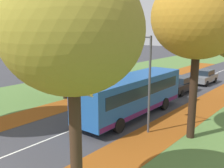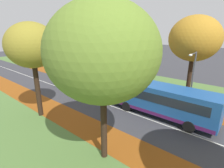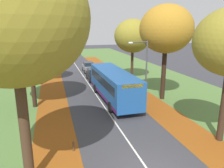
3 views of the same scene
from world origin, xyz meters
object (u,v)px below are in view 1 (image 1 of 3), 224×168
object	(u,v)px
bus	(132,94)
tree_left_near	(62,24)
streetlamp_right	(145,73)
tree_left_mid	(124,26)
tree_right_nearest	(72,32)
tree_right_near	(198,17)
car_black_lead	(181,85)
car_grey_following	(205,77)

from	to	relation	value
bus	tree_left_near	bearing A→B (deg)	179.63
streetlamp_right	bus	world-z (taller)	streetlamp_right
bus	streetlamp_right	bearing A→B (deg)	-40.60
tree_left_mid	tree_right_nearest	bearing A→B (deg)	-57.25
tree_right_nearest	tree_left_near	bearing A→B (deg)	140.95
tree_right_near	bus	xyz separation A→B (m)	(-5.00, 1.00, -5.29)
tree_right_nearest	streetlamp_right	size ratio (longest dim) A/B	1.40
car_black_lead	car_grey_following	world-z (taller)	same
tree_right_nearest	streetlamp_right	distance (m)	8.49
tree_right_near	tree_left_near	bearing A→B (deg)	175.22
tree_left_near	tree_right_near	world-z (taller)	tree_left_near
tree_left_near	tree_right_near	bearing A→B (deg)	-4.78
tree_right_near	streetlamp_right	distance (m)	4.33
tree_right_near	streetlamp_right	world-z (taller)	tree_right_near
tree_right_nearest	bus	bearing A→B (deg)	114.76
tree_left_near	tree_right_near	xyz separation A→B (m)	(12.59, -1.05, 0.28)
tree_left_mid	bus	bearing A→B (deg)	-49.69
tree_left_mid	tree_right_nearest	world-z (taller)	tree_left_mid
tree_left_mid	tree_right_nearest	xyz separation A→B (m)	(11.85, -18.42, -0.24)
tree_left_mid	streetlamp_right	world-z (taller)	tree_left_mid
tree_left_mid	tree_right_nearest	size ratio (longest dim) A/B	1.02
streetlamp_right	tree_right_nearest	bearing A→B (deg)	-74.28
tree_left_mid	car_black_lead	world-z (taller)	tree_left_mid
tree_right_near	car_grey_following	bearing A→B (deg)	107.62
bus	car_grey_following	size ratio (longest dim) A/B	2.47
tree_left_near	tree_left_mid	xyz separation A→B (m)	(0.25, 8.61, -0.15)
bus	car_black_lead	xyz separation A→B (m)	(-0.29, 8.89, -0.89)
tree_right_near	streetlamp_right	size ratio (longest dim) A/B	1.56
tree_right_nearest	streetlamp_right	xyz separation A→B (m)	(-2.19, 7.78, -2.59)
tree_left_near	bus	distance (m)	9.10
tree_left_near	car_black_lead	size ratio (longest dim) A/B	2.26
tree_left_near	car_grey_following	size ratio (longest dim) A/B	2.26
car_grey_following	tree_right_near	bearing A→B (deg)	-72.38
tree_left_near	bus	bearing A→B (deg)	-0.37
car_grey_following	tree_left_mid	bearing A→B (deg)	-139.94
car_black_lead	car_grey_following	bearing A→B (deg)	87.49
streetlamp_right	car_grey_following	distance (m)	17.21
tree_left_mid	bus	size ratio (longest dim) A/B	0.82
tree_left_near	tree_right_nearest	distance (m)	15.58
tree_right_nearest	tree_left_mid	bearing A→B (deg)	122.75
streetlamp_right	bus	bearing A→B (deg)	139.40
bus	car_black_lead	distance (m)	8.94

